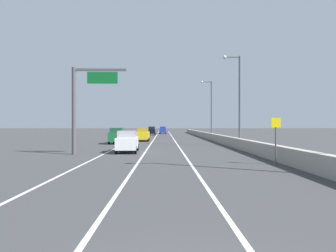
{
  "coord_description": "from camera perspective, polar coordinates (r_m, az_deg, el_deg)",
  "views": [
    {
      "loc": [
        -0.26,
        -3.77,
        2.57
      ],
      "look_at": [
        0.49,
        51.59,
        2.34
      ],
      "focal_mm": 33.25,
      "sensor_mm": 36.0,
      "label": 1
    }
  ],
  "objects": [
    {
      "name": "overhead_sign_gantry",
      "position": [
        27.81,
        -15.41,
        4.69
      ],
      "size": [
        4.68,
        0.36,
        7.5
      ],
      "color": "#47474C",
      "rests_on": "ground_plane"
    },
    {
      "name": "lamp_post_right_second",
      "position": [
        37.95,
        12.64,
        5.66
      ],
      "size": [
        2.14,
        0.44,
        10.79
      ],
      "color": "#4C4C51",
      "rests_on": "ground_plane"
    },
    {
      "name": "lane_stripe_center",
      "position": [
        58.85,
        -2.48,
        -2.26
      ],
      "size": [
        0.16,
        130.0,
        0.0
      ],
      "primitive_type": "cube",
      "color": "silver",
      "rests_on": "ground_plane"
    },
    {
      "name": "car_blue_2",
      "position": [
        88.48,
        -0.94,
        -0.77
      ],
      "size": [
        1.97,
        4.57,
        2.02
      ],
      "color": "#1E389E",
      "rests_on": "ground_plane"
    },
    {
      "name": "car_black_4",
      "position": [
        77.59,
        -3.03,
        -0.91
      ],
      "size": [
        1.96,
        4.19,
        2.04
      ],
      "color": "black",
      "rests_on": "ground_plane"
    },
    {
      "name": "car_white_0",
      "position": [
        29.18,
        -7.44,
        -2.84
      ],
      "size": [
        2.05,
        4.75,
        2.0
      ],
      "color": "white",
      "rests_on": "ground_plane"
    },
    {
      "name": "car_gray_3",
      "position": [
        91.86,
        -2.93,
        -0.7
      ],
      "size": [
        1.82,
        4.22,
        2.14
      ],
      "color": "slate",
      "rests_on": "ground_plane"
    },
    {
      "name": "car_green_5",
      "position": [
        42.57,
        -9.23,
        -1.78
      ],
      "size": [
        1.99,
        4.47,
        2.15
      ],
      "color": "#196033",
      "rests_on": "ground_plane"
    },
    {
      "name": "ground_plane",
      "position": [
        67.82,
        -0.56,
        -1.93
      ],
      "size": [
        320.0,
        320.0,
        0.0
      ],
      "primitive_type": "plane",
      "color": "#38383A"
    },
    {
      "name": "lane_stripe_right",
      "position": [
        58.85,
        0.94,
        -2.26
      ],
      "size": [
        0.16,
        130.0,
        0.0
      ],
      "primitive_type": "cube",
      "color": "silver",
      "rests_on": "ground_plane"
    },
    {
      "name": "car_yellow_1",
      "position": [
        48.86,
        -4.63,
        -1.57
      ],
      "size": [
        1.96,
        4.62,
        2.05
      ],
      "color": "gold",
      "rests_on": "ground_plane"
    },
    {
      "name": "speed_advisory_sign",
      "position": [
        20.96,
        19.15,
        -1.97
      ],
      "size": [
        0.6,
        0.11,
        3.0
      ],
      "color": "#4C4C51",
      "rests_on": "ground_plane"
    },
    {
      "name": "lane_stripe_left",
      "position": [
        59.06,
        -5.87,
        -2.25
      ],
      "size": [
        0.16,
        130.0,
        0.0
      ],
      "primitive_type": "cube",
      "color": "silver",
      "rests_on": "ground_plane"
    },
    {
      "name": "jersey_barrier_right",
      "position": [
        44.55,
        9.63,
        -2.36
      ],
      "size": [
        0.6,
        120.0,
        1.1
      ],
      "primitive_type": "cube",
      "color": "#9E998E",
      "rests_on": "ground_plane"
    },
    {
      "name": "lamp_post_right_third",
      "position": [
        58.87,
        7.74,
        3.73
      ],
      "size": [
        2.14,
        0.44,
        10.79
      ],
      "color": "#4C4C51",
      "rests_on": "ground_plane"
    }
  ]
}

